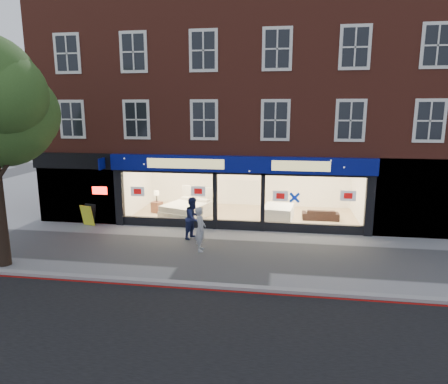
% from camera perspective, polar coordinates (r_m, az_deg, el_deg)
% --- Properties ---
extents(ground, '(120.00, 120.00, 0.00)m').
position_cam_1_polar(ground, '(14.95, 0.75, -8.80)').
color(ground, gray).
rests_on(ground, ground).
extents(kerb_line, '(60.00, 0.10, 0.01)m').
position_cam_1_polar(kerb_line, '(12.13, -1.31, -13.87)').
color(kerb_line, '#8C0A07').
rests_on(kerb_line, ground).
extents(kerb_stone, '(60.00, 0.25, 0.12)m').
position_cam_1_polar(kerb_stone, '(12.29, -1.15, -13.25)').
color(kerb_stone, gray).
rests_on(kerb_stone, ground).
extents(showroom_floor, '(11.00, 4.50, 0.10)m').
position_cam_1_polar(showroom_floor, '(19.91, 2.82, -3.39)').
color(showroom_floor, tan).
rests_on(showroom_floor, ground).
extents(building, '(19.00, 8.26, 10.30)m').
position_cam_1_polar(building, '(20.94, 3.44, 15.64)').
color(building, maroon).
rests_on(building, ground).
extents(display_bed, '(2.56, 2.80, 1.30)m').
position_cam_1_polar(display_bed, '(19.60, -5.19, -2.42)').
color(display_bed, beige).
rests_on(display_bed, showroom_floor).
extents(bedside_table, '(0.59, 0.59, 0.55)m').
position_cam_1_polar(bedside_table, '(20.53, -9.55, -2.13)').
color(bedside_table, brown).
rests_on(bedside_table, showroom_floor).
extents(mattress_stack, '(1.51, 1.82, 0.66)m').
position_cam_1_polar(mattress_stack, '(19.10, 7.76, -2.96)').
color(mattress_stack, white).
rests_on(mattress_stack, showroom_floor).
extents(sofa, '(1.71, 0.68, 0.50)m').
position_cam_1_polar(sofa, '(19.50, 13.62, -3.13)').
color(sofa, black).
rests_on(sofa, showroom_floor).
extents(a_board, '(0.72, 0.56, 0.98)m').
position_cam_1_polar(a_board, '(19.36, -18.80, -3.12)').
color(a_board, yellow).
rests_on(a_board, ground).
extents(pedestrian_grey, '(0.49, 0.67, 1.70)m').
position_cam_1_polar(pedestrian_grey, '(15.03, -3.39, -5.29)').
color(pedestrian_grey, '#A5A7AD').
rests_on(pedestrian_grey, ground).
extents(pedestrian_blue, '(0.94, 1.04, 1.75)m').
position_cam_1_polar(pedestrian_blue, '(16.45, -4.41, -3.71)').
color(pedestrian_blue, '#1B224C').
rests_on(pedestrian_blue, ground).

